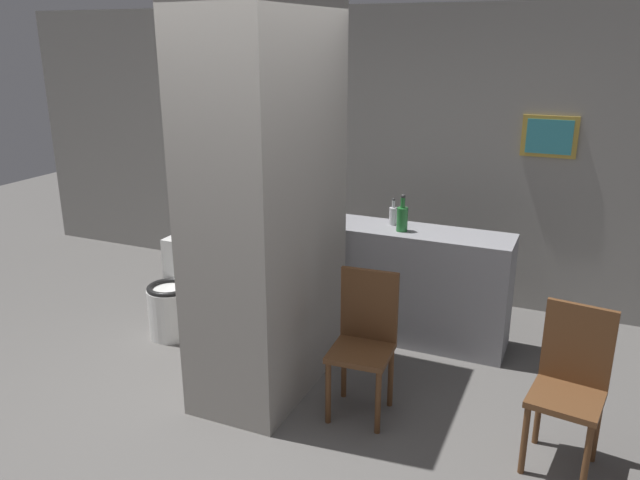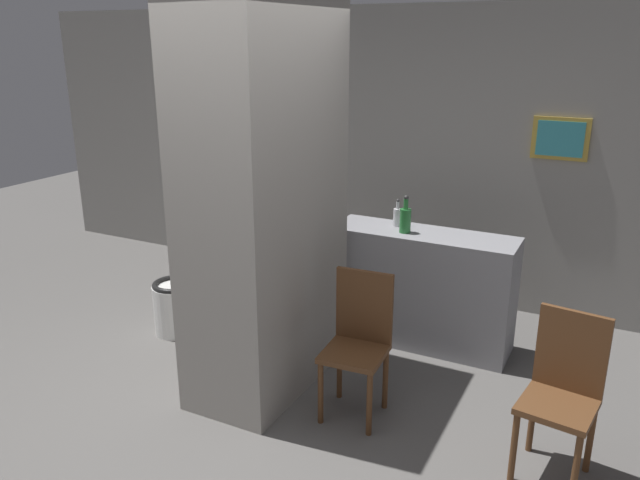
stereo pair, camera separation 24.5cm
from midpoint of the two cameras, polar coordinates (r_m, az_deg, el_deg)
ground_plane at (r=4.12m, az=-6.71°, el=-16.43°), size 14.00×14.00×0.00m
wall_back at (r=5.85m, az=7.26°, el=7.86°), size 8.00×0.09×2.60m
pillar_center at (r=4.08m, az=-3.35°, el=3.51°), size 0.66×1.23×2.60m
counter_shelf at (r=4.97m, az=10.60°, el=-4.37°), size 1.41×0.44×0.91m
toilet at (r=5.25m, az=-11.37°, el=-4.73°), size 0.36×0.52×0.75m
chair_near_pillar at (r=4.00m, az=5.31°, el=-9.00°), size 0.40×0.40×0.93m
chair_by_doorway at (r=3.75m, az=23.10°, el=-12.47°), size 0.42×0.42×0.93m
bicycle at (r=5.60m, az=-3.83°, el=-2.28°), size 1.67×0.42×0.79m
bottle_tall at (r=4.76m, az=9.27°, el=1.89°), size 0.09×0.09×0.29m
bottle_short at (r=4.93m, az=8.49°, el=2.16°), size 0.06×0.06×0.22m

